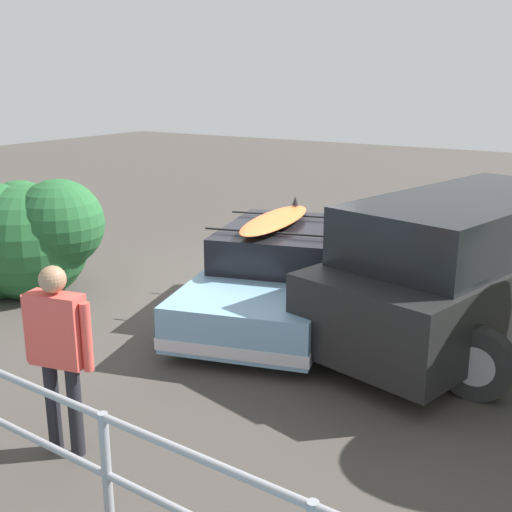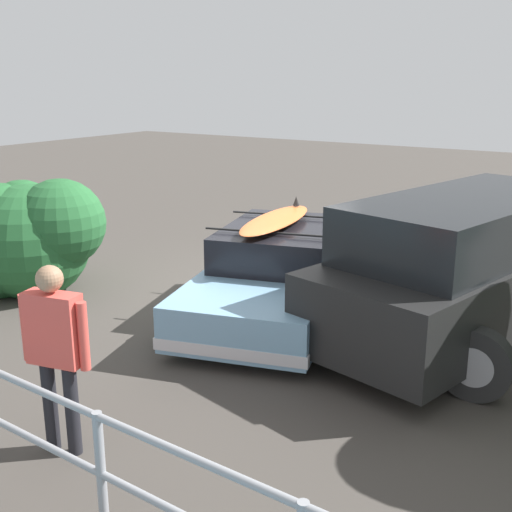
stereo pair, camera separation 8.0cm
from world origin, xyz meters
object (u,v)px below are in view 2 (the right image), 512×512
suv_car (469,266)px  bush_near_left (22,237)px  sedan_car (280,271)px  person_bystander (55,343)px

suv_car → bush_near_left: suv_car is taller
sedan_car → person_bystander: (-0.22, 4.12, 0.46)m
sedan_car → suv_car: size_ratio=0.92×
bush_near_left → suv_car: bearing=-163.9°
person_bystander → bush_near_left: bearing=-34.4°
person_bystander → bush_near_left: (4.02, -2.76, -0.19)m
sedan_car → suv_car: 2.54m
suv_car → bush_near_left: 6.53m
sedan_car → person_bystander: bearing=93.1°
suv_car → sedan_car: bearing=10.1°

